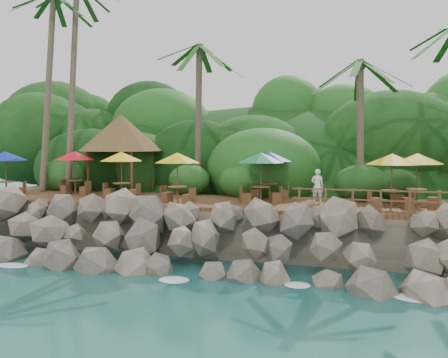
% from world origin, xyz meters
% --- Properties ---
extents(ground, '(140.00, 140.00, 0.00)m').
position_xyz_m(ground, '(0.00, 0.00, 0.00)').
color(ground, '#19514F').
rests_on(ground, ground).
extents(land_base, '(32.00, 25.20, 2.10)m').
position_xyz_m(land_base, '(0.00, 16.00, 1.05)').
color(land_base, gray).
rests_on(land_base, ground).
extents(jungle_hill, '(44.80, 28.00, 15.40)m').
position_xyz_m(jungle_hill, '(0.00, 23.50, 0.00)').
color(jungle_hill, '#143811').
rests_on(jungle_hill, ground).
extents(seawall, '(29.00, 4.00, 2.30)m').
position_xyz_m(seawall, '(0.00, 2.00, 1.15)').
color(seawall, gray).
rests_on(seawall, ground).
extents(terrace, '(26.00, 5.00, 0.20)m').
position_xyz_m(terrace, '(0.00, 6.00, 2.20)').
color(terrace, brown).
rests_on(terrace, land_base).
extents(jungle_foliage, '(44.00, 16.00, 12.00)m').
position_xyz_m(jungle_foliage, '(0.00, 15.00, 0.00)').
color(jungle_foliage, '#143811').
rests_on(jungle_foliage, ground).
extents(foam_line, '(25.20, 0.80, 0.06)m').
position_xyz_m(foam_line, '(0.00, 0.30, 0.03)').
color(foam_line, white).
rests_on(foam_line, ground).
extents(palms, '(30.38, 7.21, 13.96)m').
position_xyz_m(palms, '(0.85, 8.90, 11.98)').
color(palms, brown).
rests_on(palms, ground).
extents(palapa, '(4.94, 4.94, 4.60)m').
position_xyz_m(palapa, '(-7.36, 9.14, 5.79)').
color(palapa, brown).
rests_on(palapa, ground).
extents(dining_clusters, '(25.84, 5.29, 2.42)m').
position_xyz_m(dining_clusters, '(0.50, 5.72, 4.31)').
color(dining_clusters, brown).
rests_on(dining_clusters, terrace).
extents(railing, '(8.30, 0.10, 1.00)m').
position_xyz_m(railing, '(7.89, 3.65, 2.91)').
color(railing, brown).
rests_on(railing, terrace).
extents(waiter, '(0.60, 0.40, 1.63)m').
position_xyz_m(waiter, '(4.51, 6.63, 3.12)').
color(waiter, white).
rests_on(waiter, terrace).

